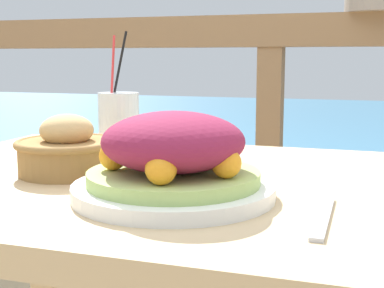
{
  "coord_description": "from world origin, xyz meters",
  "views": [
    {
      "loc": [
        0.26,
        -0.8,
        0.93
      ],
      "look_at": [
        0.01,
        -0.02,
        0.79
      ],
      "focal_mm": 50.0,
      "sensor_mm": 36.0,
      "label": 1
    }
  ],
  "objects": [
    {
      "name": "patio_table",
      "position": [
        0.0,
        0.0,
        0.62
      ],
      "size": [
        1.07,
        0.71,
        0.73
      ],
      "color": "tan",
      "rests_on": "ground_plane"
    },
    {
      "name": "railing_fence",
      "position": [
        0.0,
        0.75,
        0.79
      ],
      "size": [
        2.8,
        0.08,
        1.05
      ],
      "color": "brown",
      "rests_on": "ground_plane"
    },
    {
      "name": "sea_backdrop",
      "position": [
        0.0,
        3.25,
        0.23
      ],
      "size": [
        12.0,
        4.0,
        0.47
      ],
      "color": "teal",
      "rests_on": "ground_plane"
    },
    {
      "name": "salad_plate",
      "position": [
        0.01,
        -0.12,
        0.79
      ],
      "size": [
        0.28,
        0.28,
        0.12
      ],
      "color": "white",
      "rests_on": "patio_table"
    },
    {
      "name": "drink_glass",
      "position": [
        -0.21,
        0.17,
        0.8
      ],
      "size": [
        0.08,
        0.08,
        0.25
      ],
      "color": "silver",
      "rests_on": "patio_table"
    },
    {
      "name": "bread_basket",
      "position": [
        -0.21,
        -0.03,
        0.77
      ],
      "size": [
        0.17,
        0.17,
        0.1
      ],
      "color": "olive",
      "rests_on": "patio_table"
    },
    {
      "name": "fork",
      "position": [
        0.22,
        -0.16,
        0.74
      ],
      "size": [
        0.02,
        0.18,
        0.0
      ],
      "color": "silver",
      "rests_on": "patio_table"
    }
  ]
}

